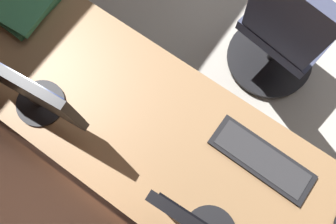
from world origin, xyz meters
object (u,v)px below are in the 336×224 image
object	(u,v)px
monitor_secondary	(17,83)
book_stack_near	(29,4)
drawer_pedestal	(196,181)
keyboard_main	(262,159)
office_chair	(284,34)

from	to	relation	value
monitor_secondary	book_stack_near	distance (m)	0.50
monitor_secondary	book_stack_near	xyz separation A→B (m)	(0.33, -0.31, -0.20)
drawer_pedestal	keyboard_main	size ratio (longest dim) A/B	1.65
keyboard_main	office_chair	bearing A→B (deg)	-74.62
drawer_pedestal	office_chair	bearing A→B (deg)	-87.10
drawer_pedestal	keyboard_main	xyz separation A→B (m)	(-0.15, -0.18, 0.39)
drawer_pedestal	office_chair	world-z (taller)	office_chair
drawer_pedestal	monitor_secondary	xyz separation A→B (m)	(0.71, 0.14, 0.62)
monitor_secondary	keyboard_main	size ratio (longest dim) A/B	1.23
drawer_pedestal	book_stack_near	distance (m)	1.13
monitor_secondary	office_chair	bearing A→B (deg)	-122.40
keyboard_main	book_stack_near	size ratio (longest dim) A/B	1.40
drawer_pedestal	monitor_secondary	size ratio (longest dim) A/B	1.33
drawer_pedestal	keyboard_main	world-z (taller)	keyboard_main
keyboard_main	book_stack_near	world-z (taller)	book_stack_near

